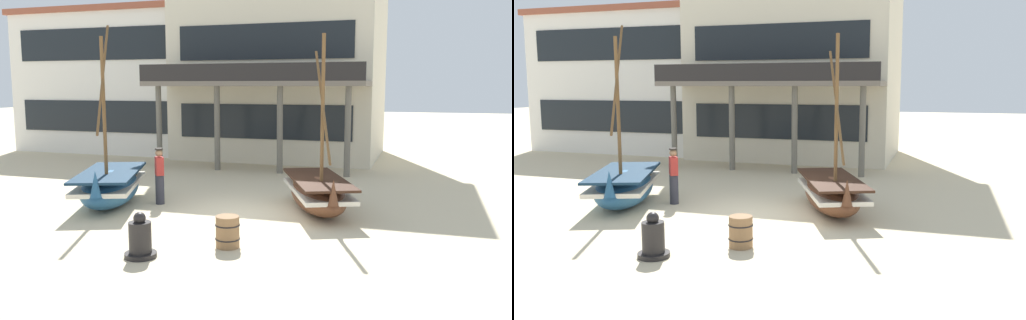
% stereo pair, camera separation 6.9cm
% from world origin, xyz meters
% --- Properties ---
extents(ground_plane, '(120.00, 120.00, 0.00)m').
position_xyz_m(ground_plane, '(0.00, 0.00, 0.00)').
color(ground_plane, beige).
extents(fishing_boat_near_left, '(2.78, 4.02, 4.88)m').
position_xyz_m(fishing_boat_near_left, '(1.79, 1.12, 0.54)').
color(fishing_boat_near_left, brown).
rests_on(fishing_boat_near_left, ground).
extents(fishing_boat_centre_large, '(2.91, 4.19, 5.27)m').
position_xyz_m(fishing_boat_centre_large, '(-4.23, 0.03, 0.57)').
color(fishing_boat_centre_large, '#23517A').
rests_on(fishing_boat_centre_large, ground).
extents(fisherman_by_hull, '(0.39, 0.42, 1.68)m').
position_xyz_m(fisherman_by_hull, '(-2.89, 0.57, 0.83)').
color(fisherman_by_hull, '#33333D').
rests_on(fisherman_by_hull, ground).
extents(capstan_winch, '(0.66, 0.66, 0.96)m').
position_xyz_m(capstan_winch, '(-0.88, -3.98, 0.37)').
color(capstan_winch, black).
rests_on(capstan_winch, ground).
extents(wooden_barrel, '(0.56, 0.56, 0.70)m').
position_xyz_m(wooden_barrel, '(0.58, -2.79, 0.35)').
color(wooden_barrel, olive).
rests_on(wooden_barrel, ground).
extents(harbor_building_main, '(9.85, 9.38, 10.80)m').
position_xyz_m(harbor_building_main, '(-2.33, 12.50, 5.39)').
color(harbor_building_main, beige).
rests_on(harbor_building_main, ground).
extents(harbor_building_annex, '(10.72, 7.11, 7.49)m').
position_xyz_m(harbor_building_annex, '(-11.46, 13.17, 3.76)').
color(harbor_building_annex, white).
rests_on(harbor_building_annex, ground).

